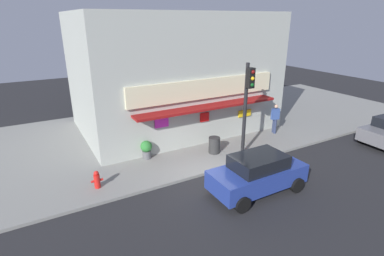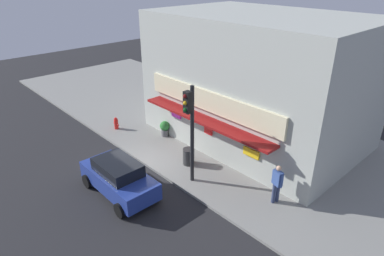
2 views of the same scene
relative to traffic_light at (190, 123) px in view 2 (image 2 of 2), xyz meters
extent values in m
plane|color=#232326|center=(-2.69, -0.67, -3.14)|extent=(57.26, 57.26, 0.00)
cube|color=gray|center=(-2.69, 5.15, -3.07)|extent=(38.18, 11.65, 0.13)
cube|color=#ADB2A8|center=(-0.98, 6.07, 0.48)|extent=(11.46, 7.63, 6.97)
cube|color=beige|center=(-0.98, 2.18, 0.14)|extent=(8.71, 0.16, 1.03)
cube|color=maroon|center=(-0.98, 1.83, -0.76)|extent=(8.25, 0.90, 0.12)
cube|color=#E533CC|center=(-3.56, 2.20, -1.31)|extent=(0.74, 0.08, 0.50)
cube|color=red|center=(-1.03, 2.20, -1.42)|extent=(0.53, 0.08, 0.49)
cube|color=yellow|center=(1.74, 2.20, -1.63)|extent=(0.89, 0.08, 0.39)
cylinder|color=black|center=(0.00, 0.11, -0.67)|extent=(0.18, 0.18, 4.67)
cube|color=black|center=(0.00, -0.14, 0.99)|extent=(0.32, 0.28, 0.95)
sphere|color=maroon|center=(0.00, -0.29, 1.29)|extent=(0.18, 0.18, 0.18)
sphere|color=yellow|center=(0.00, -0.29, 0.99)|extent=(0.18, 0.18, 0.18)
sphere|color=#0F4C19|center=(0.00, -0.29, 0.69)|extent=(0.18, 0.18, 0.18)
cylinder|color=red|center=(-7.30, 0.46, -2.71)|extent=(0.25, 0.25, 0.59)
sphere|color=red|center=(-7.30, 0.46, -2.35)|extent=(0.21, 0.21, 0.21)
cylinder|color=red|center=(-7.48, 0.46, -2.68)|extent=(0.12, 0.10, 0.10)
cylinder|color=red|center=(-7.11, 0.46, -2.68)|extent=(0.12, 0.10, 0.10)
cylinder|color=#2D2D2D|center=(-1.18, 0.96, -2.58)|extent=(0.59, 0.59, 0.85)
cylinder|color=navy|center=(3.64, 1.69, -2.56)|extent=(0.20, 0.20, 0.88)
cylinder|color=navy|center=(3.58, 1.50, -2.56)|extent=(0.20, 0.20, 0.88)
cube|color=#334C8C|center=(3.61, 1.59, -1.79)|extent=(0.50, 0.36, 0.66)
sphere|color=tan|center=(3.61, 1.59, -1.33)|extent=(0.22, 0.22, 0.22)
cylinder|color=#334C8C|center=(3.37, 1.66, -1.83)|extent=(0.13, 0.13, 0.59)
cylinder|color=#334C8C|center=(3.84, 1.52, -1.83)|extent=(0.13, 0.13, 0.59)
cylinder|color=#59595B|center=(-4.49, 2.07, -2.81)|extent=(0.43, 0.43, 0.40)
sphere|color=#2D7A33|center=(-4.49, 2.07, -2.36)|extent=(0.58, 0.58, 0.58)
cube|color=navy|center=(-1.60, -2.84, -2.43)|extent=(4.02, 1.73, 0.77)
cube|color=black|center=(-1.60, -2.84, -1.78)|extent=(2.17, 1.45, 0.54)
cylinder|color=black|center=(-0.20, -1.99, -2.82)|extent=(0.64, 0.22, 0.64)
cylinder|color=black|center=(-0.20, -3.70, -2.82)|extent=(0.64, 0.22, 0.64)
cylinder|color=black|center=(-3.00, -1.98, -2.82)|extent=(0.64, 0.22, 0.64)
cylinder|color=black|center=(-3.01, -3.69, -2.82)|extent=(0.64, 0.22, 0.64)
camera|label=1|loc=(-9.22, -10.93, 3.61)|focal=28.11mm
camera|label=2|loc=(9.70, -8.90, 6.06)|focal=31.36mm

